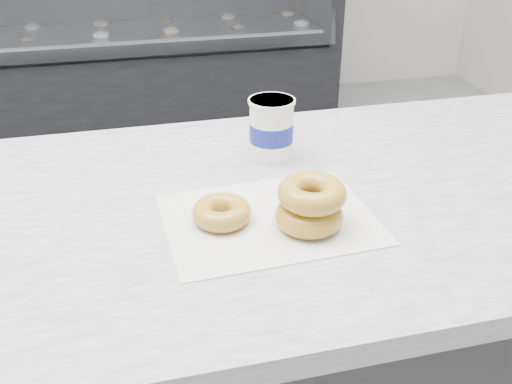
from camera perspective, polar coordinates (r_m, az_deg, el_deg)
ground at (r=2.01m, az=-6.61°, el=-15.09°), size 5.00×5.00×0.00m
display_case at (r=3.68m, az=-11.86°, el=14.20°), size 2.40×0.74×1.25m
wax_paper at (r=0.94m, az=1.31°, el=-2.70°), size 0.35×0.27×0.00m
donut_single at (r=0.93m, az=-3.45°, el=-2.03°), size 0.10×0.10×0.03m
donut_stack at (r=0.91m, az=5.46°, el=-1.26°), size 0.12×0.12×0.08m
coffee_cup at (r=1.12m, az=1.55°, el=6.37°), size 0.09×0.09×0.12m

